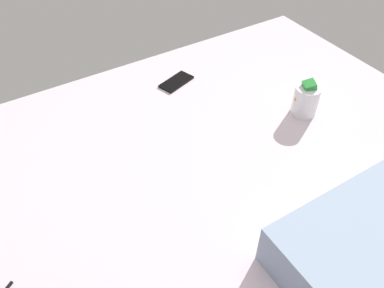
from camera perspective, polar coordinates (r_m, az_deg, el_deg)
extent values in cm
cube|color=silver|center=(128.31, 2.87, -6.89)|extent=(180.00, 140.00, 18.00)
cylinder|color=silver|center=(144.98, 16.21, 6.13)|extent=(9.00, 9.00, 11.00)
cube|color=red|center=(146.32, 16.15, 5.75)|extent=(6.38, 6.18, 5.23)
cube|color=orange|center=(143.79, 15.90, 6.82)|extent=(8.06, 7.31, 5.60)
cube|color=#268C33|center=(142.20, 16.74, 7.91)|extent=(6.25, 5.54, 5.31)
cube|color=black|center=(157.53, -2.30, 9.04)|extent=(15.43, 10.87, 0.80)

